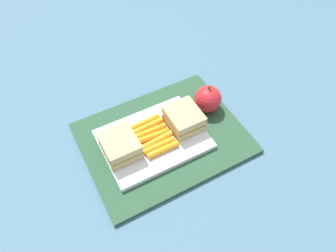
{
  "coord_description": "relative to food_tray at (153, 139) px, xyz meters",
  "views": [
    {
      "loc": [
        -0.2,
        -0.38,
        0.6
      ],
      "look_at": [
        0.01,
        0.0,
        0.04
      ],
      "focal_mm": 33.92,
      "sensor_mm": 36.0,
      "label": 1
    }
  ],
  "objects": [
    {
      "name": "carrot_sticks_bundle",
      "position": [
        0.0,
        0.0,
        0.01
      ],
      "size": [
        0.08,
        0.1,
        0.02
      ],
      "color": "orange",
      "rests_on": "food_tray"
    },
    {
      "name": "sandwich_half_right",
      "position": [
        0.08,
        0.0,
        0.03
      ],
      "size": [
        0.07,
        0.08,
        0.04
      ],
      "color": "tan",
      "rests_on": "food_tray"
    },
    {
      "name": "food_tray",
      "position": [
        0.0,
        0.0,
        0.0
      ],
      "size": [
        0.23,
        0.17,
        0.01
      ],
      "primitive_type": "cube",
      "color": "white",
      "rests_on": "lunchbag_mat"
    },
    {
      "name": "sandwich_half_left",
      "position": [
        -0.08,
        0.0,
        0.03
      ],
      "size": [
        0.07,
        0.08,
        0.04
      ],
      "color": "tan",
      "rests_on": "food_tray"
    },
    {
      "name": "lunchbag_mat",
      "position": [
        0.03,
        0.0,
        -0.01
      ],
      "size": [
        0.36,
        0.28,
        0.01
      ],
      "primitive_type": "cube",
      "color": "#284C33",
      "rests_on": "ground_plane"
    },
    {
      "name": "ground_plane",
      "position": [
        0.03,
        0.0,
        -0.02
      ],
      "size": [
        2.4,
        2.4,
        0.0
      ],
      "primitive_type": "plane",
      "color": "#42667A"
    },
    {
      "name": "apple",
      "position": [
        0.16,
        0.03,
        0.03
      ],
      "size": [
        0.07,
        0.07,
        0.08
      ],
      "color": "red",
      "rests_on": "lunchbag_mat"
    }
  ]
}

